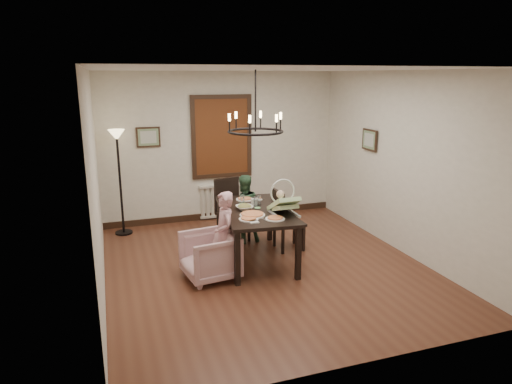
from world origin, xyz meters
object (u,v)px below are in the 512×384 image
seated_man (244,215)px  baby_bouncer (284,202)px  chair_right (289,219)px  elderly_woman (225,242)px  drinking_glass (256,202)px  dining_table (256,215)px  chair_far (233,210)px  armchair (210,256)px  floor_lamp (120,184)px

seated_man → baby_bouncer: (0.24, -1.17, 0.50)m
chair_right → elderly_woman: elderly_woman is taller
drinking_glass → chair_right: bearing=10.5°
dining_table → seated_man: (0.06, 0.80, -0.24)m
chair_far → seated_man: chair_far is taller
dining_table → chair_far: (-0.08, 0.93, -0.18)m
dining_table → armchair: 0.97m
dining_table → baby_bouncer: (0.30, -0.37, 0.26)m
chair_far → armchair: size_ratio=1.49×
elderly_woman → drinking_glass: 0.92m
chair_right → drinking_glass: 0.71m
baby_bouncer → chair_far: bearing=105.8°
armchair → elderly_woman: bearing=85.2°
seated_man → baby_bouncer: baby_bouncer is taller
drinking_glass → floor_lamp: bearing=137.8°
chair_right → seated_man: bearing=47.0°
chair_far → drinking_glass: chair_far is taller
chair_right → armchair: chair_right is taller
chair_right → drinking_glass: bearing=99.5°
seated_man → elderly_woman: bearing=56.7°
chair_far → seated_man: bearing=-57.0°
baby_bouncer → floor_lamp: (-2.14, 2.24, -0.08)m
dining_table → elderly_woman: size_ratio=1.80×
dining_table → chair_far: chair_far is taller
seated_man → baby_bouncer: 1.29m
chair_right → baby_bouncer: size_ratio=1.86×
chair_far → armchair: 1.53m
dining_table → drinking_glass: size_ratio=13.55×
dining_table → drinking_glass: bearing=75.7°
dining_table → chair_right: (0.65, 0.27, -0.22)m
chair_right → floor_lamp: bearing=56.1°
chair_far → chair_right: 0.99m
floor_lamp → chair_far: bearing=-28.3°
drinking_glass → seated_man: bearing=89.9°
chair_far → baby_bouncer: size_ratio=1.98×
elderly_woman → chair_far: bearing=157.5°
dining_table → armchair: size_ratio=2.53×
baby_bouncer → drinking_glass: (-0.24, 0.52, -0.11)m
armchair → baby_bouncer: size_ratio=1.33×
drinking_glass → baby_bouncer: bearing=-65.1°
chair_far → floor_lamp: 2.03m
floor_lamp → elderly_woman: bearing=-61.0°
dining_table → baby_bouncer: baby_bouncer is taller
armchair → seated_man: seated_man is taller
dining_table → drinking_glass: (0.06, 0.16, 0.15)m
chair_right → floor_lamp: 2.99m
dining_table → chair_right: size_ratio=1.82×
chair_right → armchair: (-1.45, -0.67, -0.17)m
armchair → baby_bouncer: bearing=83.8°
elderly_woman → seated_man: size_ratio=1.05×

